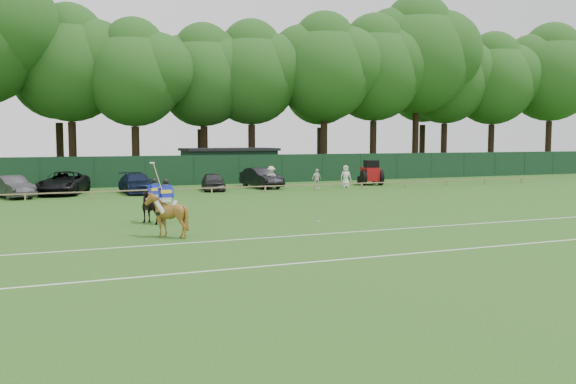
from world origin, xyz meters
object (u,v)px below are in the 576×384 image
horse_chestnut (166,215)px  spectator_right (346,176)px  horse_dark (154,207)px  utility_shed (229,165)px  suv_black (64,183)px  sedan_navy (137,183)px  estate_black (261,178)px  spectator_left (271,178)px  hatch_grey (213,182)px  tractor (370,173)px  spectator_mid (317,179)px  polo_ball (318,222)px  sedan_grey (12,187)px

horse_chestnut → spectator_right: bearing=-134.1°
horse_dark → utility_shed: 27.52m
suv_black → sedan_navy: suv_black is taller
sedan_navy → estate_black: (9.90, 1.07, 0.08)m
estate_black → spectator_left: bearing=-92.0°
spectator_left → horse_dark: bearing=-106.3°
hatch_grey → horse_dark: bearing=-104.4°
spectator_left → tractor: tractor is taller
suv_black → spectator_right: spectator_right is taller
suv_black → spectator_mid: suv_black is taller
horse_chestnut → hatch_grey: bearing=-110.9°
hatch_grey → horse_chestnut: bearing=-100.5°
horse_chestnut → estate_black: bearing=-119.4°
horse_dark → utility_shed: bearing=-144.1°
suv_black → utility_shed: utility_shed is taller
spectator_mid → polo_ball: spectator_mid is taller
sedan_grey → hatch_grey: (13.82, 0.45, -0.06)m
hatch_grey → spectator_mid: size_ratio=2.51×
sedan_navy → tractor: tractor is taller
horse_dark → hatch_grey: size_ratio=0.44×
sedan_grey → spectator_mid: size_ratio=2.83×
polo_ball → horse_dark: bearing=158.6°
utility_shed → spectator_left: bearing=-87.8°
sedan_grey → suv_black: suv_black is taller
utility_shed → horse_chestnut: bearing=-111.7°
hatch_grey → estate_black: bearing=22.4°
spectator_mid → utility_shed: (-3.72, 10.72, 0.76)m
spectator_mid → tractor: tractor is taller
spectator_left → hatch_grey: bearing=-169.5°
suv_black → tractor: tractor is taller
suv_black → utility_shed: 16.55m
horse_dark → polo_ball: 7.61m
suv_black → spectator_left: 15.01m
suv_black → estate_black: (14.75, -0.05, 0.00)m
suv_black → spectator_right: (21.03, -2.44, 0.09)m
hatch_grey → spectator_mid: spectator_mid is taller
horse_dark → suv_black: (-3.16, 17.18, 0.06)m
horse_chestnut → sedan_grey: bearing=-73.2°
hatch_grey → polo_ball: bearing=-80.9°
suv_black → spectator_left: bearing=10.0°
sedan_navy → hatch_grey: (5.68, 0.14, -0.05)m
suv_black → tractor: bearing=15.1°
horse_chestnut → tractor: (21.41, 20.66, 0.10)m
sedan_navy → estate_black: estate_black is taller
horse_chestnut → polo_ball: 7.55m
sedan_grey → polo_ball: 22.93m
sedan_navy → utility_shed: bearing=40.5°
horse_dark → suv_black: size_ratio=0.30×
utility_shed → estate_black: bearing=-88.4°
suv_black → sedan_navy: bearing=3.9°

